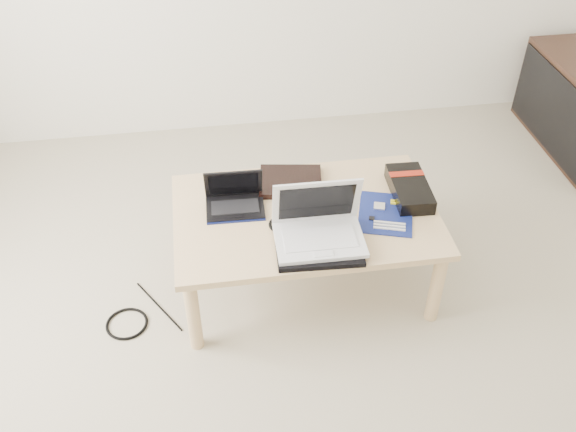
{
  "coord_description": "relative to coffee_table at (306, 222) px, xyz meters",
  "views": [
    {
      "loc": [
        -0.38,
        -1.43,
        2.1
      ],
      "look_at": [
        -0.06,
        0.6,
        0.39
      ],
      "focal_mm": 40.0,
      "sensor_mm": 36.0,
      "label": 1
    }
  ],
  "objects": [
    {
      "name": "ground",
      "position": [
        -0.01,
        -0.6,
        -0.35
      ],
      "size": [
        4.0,
        4.0,
        0.0
      ],
      "primitive_type": "plane",
      "color": "#B1A88F",
      "rests_on": "ground"
    },
    {
      "name": "coffee_table",
      "position": [
        0.0,
        0.0,
        0.0
      ],
      "size": [
        1.1,
        0.7,
        0.4
      ],
      "color": "tan",
      "rests_on": "ground"
    },
    {
      "name": "book",
      "position": [
        -0.03,
        0.21,
        0.06
      ],
      "size": [
        0.3,
        0.26,
        0.03
      ],
      "color": "black",
      "rests_on": "coffee_table"
    },
    {
      "name": "netbook",
      "position": [
        -0.29,
        0.08,
        0.08
      ],
      "size": [
        0.25,
        0.19,
        0.17
      ],
      "color": "black",
      "rests_on": "coffee_table"
    },
    {
      "name": "tablet",
      "position": [
        0.03,
        0.02,
        0.05
      ],
      "size": [
        0.24,
        0.19,
        0.01
      ],
      "color": "black",
      "rests_on": "coffee_table"
    },
    {
      "name": "remote",
      "position": [
        0.11,
        0.05,
        0.06
      ],
      "size": [
        0.09,
        0.21,
        0.02
      ],
      "color": "silver",
      "rests_on": "coffee_table"
    },
    {
      "name": "neoprene_sleeve",
      "position": [
        0.01,
        -0.23,
        0.06
      ],
      "size": [
        0.35,
        0.26,
        0.02
      ],
      "primitive_type": "cube",
      "rotation": [
        0.0,
        0.0,
        -0.06
      ],
      "color": "black",
      "rests_on": "coffee_table"
    },
    {
      "name": "white_laptop",
      "position": [
        0.02,
        -0.18,
        0.12
      ],
      "size": [
        0.35,
        0.25,
        0.25
      ],
      "color": "silver",
      "rests_on": "neoprene_sleeve"
    },
    {
      "name": "motherboard",
      "position": [
        0.33,
        -0.06,
        0.05
      ],
      "size": [
        0.29,
        0.33,
        0.01
      ],
      "color": "navy",
      "rests_on": "coffee_table"
    },
    {
      "name": "gpu_box",
      "position": [
        0.46,
        0.05,
        0.08
      ],
      "size": [
        0.16,
        0.31,
        0.07
      ],
      "color": "black",
      "rests_on": "coffee_table"
    },
    {
      "name": "cable_coil",
      "position": [
        -0.11,
        -0.07,
        0.05
      ],
      "size": [
        0.11,
        0.11,
        0.01
      ],
      "primitive_type": "torus",
      "rotation": [
        0.0,
        0.0,
        0.01
      ],
      "color": "black",
      "rests_on": "coffee_table"
    },
    {
      "name": "floor_cable_coil",
      "position": [
        -0.79,
        -0.15,
        -0.35
      ],
      "size": [
        0.2,
        0.2,
        0.01
      ],
      "primitive_type": "torus",
      "rotation": [
        0.0,
        0.0,
        0.12
      ],
      "color": "black",
      "rests_on": "ground"
    },
    {
      "name": "floor_cable_trail",
      "position": [
        -0.66,
        -0.06,
        -0.35
      ],
      "size": [
        0.2,
        0.31,
        0.01
      ],
      "primitive_type": "cylinder",
      "rotation": [
        1.57,
        0.0,
        0.56
      ],
      "color": "black",
      "rests_on": "ground"
    }
  ]
}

